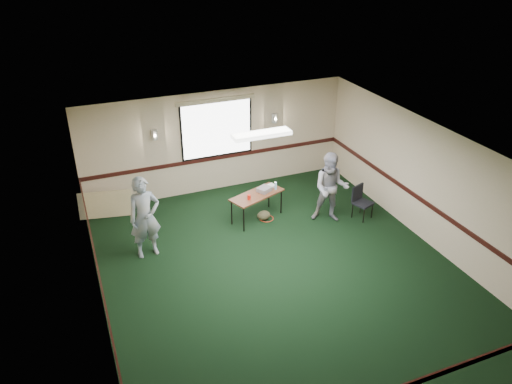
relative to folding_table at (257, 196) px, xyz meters
name	(u,v)px	position (x,y,z in m)	size (l,w,h in m)	color
ground	(280,271)	(-0.35, -2.12, -0.62)	(8.00, 8.00, 0.00)	black
room_shell	(242,161)	(-0.35, 0.01, 0.96)	(8.00, 8.02, 8.00)	beige
folding_table	(257,196)	(0.00, 0.00, 0.00)	(1.44, 0.98, 0.67)	#502A16
projector	(264,189)	(0.22, 0.07, 0.10)	(0.31, 0.26, 0.10)	gray
game_console	(271,186)	(0.45, 0.22, 0.08)	(0.22, 0.17, 0.05)	white
red_cup	(249,197)	(-0.27, -0.17, 0.11)	(0.08, 0.08, 0.12)	red
water_bottle	(276,186)	(0.51, 0.06, 0.14)	(0.06, 0.06, 0.19)	#8DC5E7
duffel_bag	(264,215)	(0.13, -0.11, -0.51)	(0.32, 0.24, 0.23)	#403C24
cable_coil	(266,218)	(0.21, -0.10, -0.61)	(0.35, 0.35, 0.02)	red
folded_table	(106,204)	(-3.35, 1.48, -0.30)	(1.27, 0.05, 0.65)	tan
conference_chair	(361,199)	(2.35, -0.84, -0.14)	(0.52, 0.53, 0.82)	black
person_left	(145,217)	(-2.72, -0.49, 0.29)	(0.66, 0.44, 1.82)	#3F5F8C
person_right	(331,188)	(1.58, -0.70, 0.25)	(0.84, 0.66, 1.73)	#7988BD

